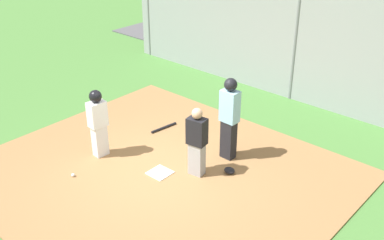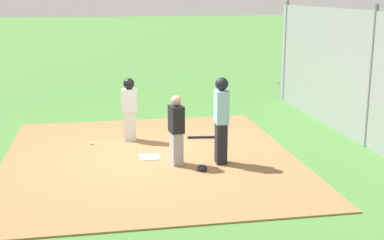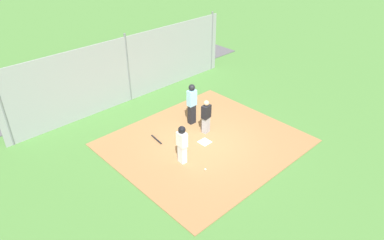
# 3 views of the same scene
# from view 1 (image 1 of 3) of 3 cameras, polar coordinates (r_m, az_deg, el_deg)

# --- Properties ---
(ground_plane) EXTENTS (140.00, 140.00, 0.00)m
(ground_plane) POSITION_cam_1_polar(r_m,az_deg,el_deg) (9.74, -3.97, -6.71)
(ground_plane) COLOR #477A38
(dirt_infield) EXTENTS (7.20, 6.40, 0.03)m
(dirt_infield) POSITION_cam_1_polar(r_m,az_deg,el_deg) (9.73, -3.98, -6.63)
(dirt_infield) COLOR olive
(dirt_infield) RESTS_ON ground_plane
(home_plate) EXTENTS (0.45, 0.45, 0.02)m
(home_plate) POSITION_cam_1_polar(r_m,az_deg,el_deg) (9.72, -3.98, -6.51)
(home_plate) COLOR white
(home_plate) RESTS_ON dirt_infield
(catcher) EXTENTS (0.42, 0.32, 1.50)m
(catcher) POSITION_cam_1_polar(r_m,az_deg,el_deg) (9.30, 0.61, -2.62)
(catcher) COLOR #9E9EA3
(catcher) RESTS_ON dirt_infield
(umpire) EXTENTS (0.38, 0.28, 1.86)m
(umpire) POSITION_cam_1_polar(r_m,az_deg,el_deg) (9.80, 4.63, 0.43)
(umpire) COLOR black
(umpire) RESTS_ON dirt_infield
(runner) EXTENTS (0.29, 0.40, 1.55)m
(runner) POSITION_cam_1_polar(r_m,az_deg,el_deg) (10.12, -11.55, 0.06)
(runner) COLOR silver
(runner) RESTS_ON dirt_infield
(baseball_bat) EXTENTS (0.15, 0.75, 0.06)m
(baseball_bat) POSITION_cam_1_polar(r_m,az_deg,el_deg) (11.41, -3.49, -0.94)
(baseball_bat) COLOR black
(baseball_bat) RESTS_ON dirt_infield
(catcher_mask) EXTENTS (0.24, 0.20, 0.12)m
(catcher_mask) POSITION_cam_1_polar(r_m,az_deg,el_deg) (9.71, 4.65, -6.23)
(catcher_mask) COLOR black
(catcher_mask) RESTS_ON dirt_infield
(baseball) EXTENTS (0.07, 0.07, 0.07)m
(baseball) POSITION_cam_1_polar(r_m,az_deg,el_deg) (9.88, -14.46, -6.60)
(baseball) COLOR white
(baseball) RESTS_ON dirt_infield
(backstop_fence) EXTENTS (12.00, 0.10, 3.35)m
(backstop_fence) POSITION_cam_1_polar(r_m,az_deg,el_deg) (12.85, 12.66, 9.18)
(backstop_fence) COLOR #93999E
(backstop_fence) RESTS_ON ground_plane
(parking_lot) EXTENTS (18.00, 5.20, 0.04)m
(parking_lot) POSITION_cam_1_polar(r_m,az_deg,el_deg) (16.40, 18.40, 6.46)
(parking_lot) COLOR #515156
(parking_lot) RESTS_ON ground_plane
(parked_car_silver) EXTENTS (4.28, 2.05, 1.28)m
(parked_car_silver) POSITION_cam_1_polar(r_m,az_deg,el_deg) (15.87, 16.66, 8.33)
(parked_car_silver) COLOR #B2B2B7
(parked_car_silver) RESTS_ON parking_lot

